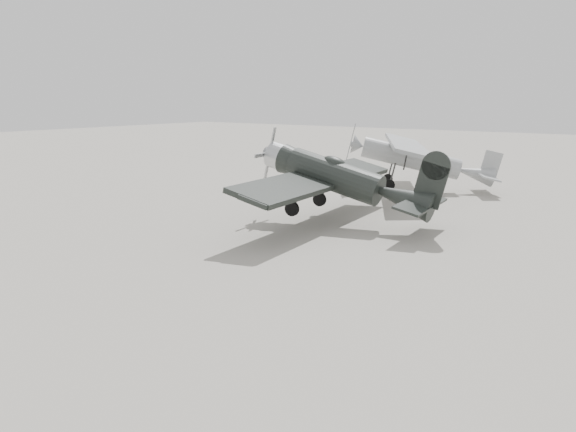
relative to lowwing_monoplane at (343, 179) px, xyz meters
name	(u,v)px	position (x,y,z in m)	size (l,w,h in m)	color
ground	(277,296)	(3.11, -8.97, -2.00)	(160.00, 160.00, 0.00)	gray
lowwing_monoplane	(343,179)	(0.00, 0.00, 0.00)	(8.38, 11.74, 3.78)	black
highwing_monoplane	(417,155)	(-0.90, 10.15, 0.17)	(9.37, 11.67, 3.47)	#939698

